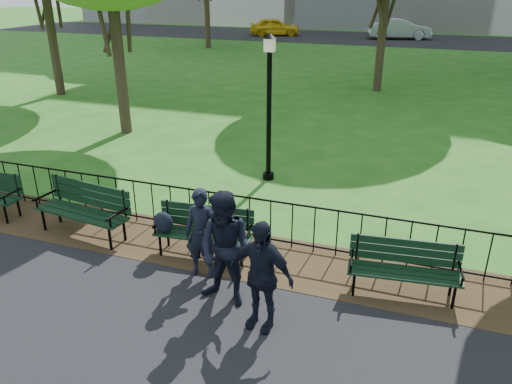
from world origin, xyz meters
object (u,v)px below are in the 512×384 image
(park_bench_left_a, at_px, (85,204))
(person_mid, at_px, (226,250))
(park_bench_right_a, at_px, (405,263))
(person_left, at_px, (202,234))
(sedan_silver, at_px, (399,29))
(person_right, at_px, (261,275))
(lamppost, at_px, (269,104))
(park_bench_main, at_px, (190,225))
(taxi, at_px, (275,27))

(park_bench_left_a, height_order, person_mid, person_mid)
(park_bench_left_a, height_order, park_bench_right_a, park_bench_left_a)
(person_left, bearing_deg, sedan_silver, 83.89)
(person_right, relative_size, sedan_silver, 0.35)
(person_left, bearing_deg, person_right, -40.59)
(lamppost, height_order, person_left, lamppost)
(person_left, height_order, sedan_silver, sedan_silver)
(park_bench_main, xyz_separation_m, person_mid, (1.14, -1.10, 0.32))
(park_bench_right_a, height_order, sedan_silver, sedan_silver)
(park_bench_main, relative_size, park_bench_left_a, 0.89)
(park_bench_main, distance_m, park_bench_right_a, 3.58)
(park_bench_left_a, bearing_deg, taxi, 108.77)
(person_right, bearing_deg, person_left, 153.86)
(park_bench_main, xyz_separation_m, park_bench_left_a, (-2.18, 0.03, 0.04))
(park_bench_right_a, height_order, person_left, person_left)
(taxi, height_order, sedan_silver, sedan_silver)
(person_mid, xyz_separation_m, person_right, (0.65, -0.35, -0.07))
(person_left, relative_size, person_right, 0.93)
(park_bench_right_a, height_order, taxi, taxi)
(park_bench_right_a, xyz_separation_m, person_left, (-3.10, -0.57, 0.23))
(park_bench_main, relative_size, park_bench_right_a, 1.02)
(park_bench_right_a, bearing_deg, person_mid, -161.88)
(person_right, bearing_deg, person_mid, 160.09)
(person_right, height_order, taxi, person_right)
(park_bench_left_a, height_order, person_right, person_right)
(lamppost, height_order, taxi, lamppost)
(park_bench_right_a, xyz_separation_m, person_mid, (-2.45, -1.12, 0.36))
(park_bench_left_a, relative_size, sedan_silver, 0.42)
(person_left, distance_m, sedan_silver, 34.58)
(person_left, relative_size, sedan_silver, 0.32)
(park_bench_right_a, distance_m, taxi, 35.44)
(lamppost, bearing_deg, person_right, -72.98)
(lamppost, height_order, person_right, lamppost)
(park_bench_main, xyz_separation_m, park_bench_right_a, (3.58, 0.02, -0.04))
(person_left, bearing_deg, park_bench_right_a, 4.57)
(person_left, bearing_deg, taxi, 99.84)
(park_bench_left_a, distance_m, person_right, 4.25)
(park_bench_left_a, relative_size, lamppost, 0.58)
(lamppost, relative_size, person_right, 2.08)
(park_bench_main, relative_size, sedan_silver, 0.37)
(park_bench_main, height_order, sedan_silver, sedan_silver)
(park_bench_left_a, bearing_deg, park_bench_right_a, 7.10)
(person_right, bearing_deg, sedan_silver, 100.44)
(park_bench_main, bearing_deg, person_mid, -49.50)
(sedan_silver, bearing_deg, person_left, 165.28)
(person_left, relative_size, taxi, 0.38)
(park_bench_main, xyz_separation_m, taxi, (-8.94, 33.17, 0.11))
(person_mid, relative_size, taxi, 0.45)
(person_mid, bearing_deg, park_bench_right_a, 32.26)
(person_right, xyz_separation_m, taxi, (-10.72, 34.62, -0.14))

